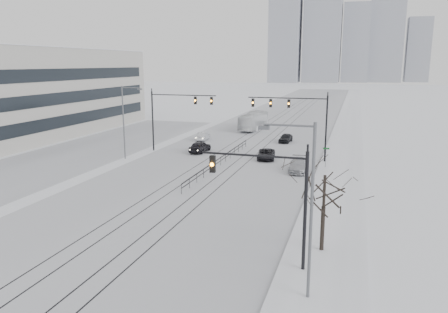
{
  "coord_description": "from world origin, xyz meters",
  "views": [
    {
      "loc": [
        14.77,
        -17.33,
        11.65
      ],
      "look_at": [
        3.28,
        20.51,
        3.2
      ],
      "focal_mm": 35.0,
      "sensor_mm": 36.0,
      "label": 1
    }
  ],
  "objects_px": {
    "sedan_nb_right": "(298,165)",
    "sedan_sb_inner": "(200,147)",
    "traffic_mast_near": "(277,193)",
    "sedan_nb_far": "(286,138)",
    "sedan_sb_outer": "(203,136)",
    "sedan_nb_front": "(266,154)",
    "box_truck": "(254,121)",
    "bare_tree": "(325,183)"
  },
  "relations": [
    {
      "from": "box_truck",
      "to": "sedan_nb_far",
      "type": "bearing_deg",
      "value": 126.95
    },
    {
      "from": "bare_tree",
      "to": "sedan_sb_inner",
      "type": "height_order",
      "value": "bare_tree"
    },
    {
      "from": "bare_tree",
      "to": "sedan_nb_far",
      "type": "height_order",
      "value": "bare_tree"
    },
    {
      "from": "sedan_sb_inner",
      "to": "sedan_nb_right",
      "type": "relative_size",
      "value": 0.91
    },
    {
      "from": "bare_tree",
      "to": "sedan_sb_outer",
      "type": "bearing_deg",
      "value": 119.83
    },
    {
      "from": "sedan_nb_front",
      "to": "traffic_mast_near",
      "type": "bearing_deg",
      "value": -85.71
    },
    {
      "from": "sedan_nb_right",
      "to": "box_truck",
      "type": "distance_m",
      "value": 31.41
    },
    {
      "from": "traffic_mast_near",
      "to": "sedan_nb_front",
      "type": "xyz_separation_m",
      "value": [
        -6.38,
        28.81,
        -3.94
      ]
    },
    {
      "from": "sedan_nb_front",
      "to": "sedan_nb_far",
      "type": "bearing_deg",
      "value": 79.82
    },
    {
      "from": "box_truck",
      "to": "bare_tree",
      "type": "bearing_deg",
      "value": 111.06
    },
    {
      "from": "traffic_mast_near",
      "to": "bare_tree",
      "type": "bearing_deg",
      "value": 51.24
    },
    {
      "from": "sedan_nb_right",
      "to": "sedan_sb_outer",
      "type": "bearing_deg",
      "value": 132.97
    },
    {
      "from": "sedan_nb_front",
      "to": "sedan_nb_right",
      "type": "distance_m",
      "value": 6.92
    },
    {
      "from": "sedan_sb_inner",
      "to": "sedan_nb_far",
      "type": "relative_size",
      "value": 1.16
    },
    {
      "from": "sedan_sb_outer",
      "to": "box_truck",
      "type": "bearing_deg",
      "value": -114.23
    },
    {
      "from": "box_truck",
      "to": "sedan_nb_front",
      "type": "bearing_deg",
      "value": 109.92
    },
    {
      "from": "traffic_mast_near",
      "to": "bare_tree",
      "type": "relative_size",
      "value": 1.15
    },
    {
      "from": "sedan_sb_outer",
      "to": "box_truck",
      "type": "distance_m",
      "value": 14.27
    },
    {
      "from": "sedan_sb_outer",
      "to": "sedan_nb_front",
      "type": "relative_size",
      "value": 0.86
    },
    {
      "from": "sedan_sb_outer",
      "to": "sedan_nb_far",
      "type": "distance_m",
      "value": 12.68
    },
    {
      "from": "traffic_mast_near",
      "to": "bare_tree",
      "type": "height_order",
      "value": "traffic_mast_near"
    },
    {
      "from": "traffic_mast_near",
      "to": "sedan_nb_far",
      "type": "xyz_separation_m",
      "value": [
        -5.94,
        41.37,
        -3.91
      ]
    },
    {
      "from": "sedan_sb_inner",
      "to": "sedan_sb_outer",
      "type": "height_order",
      "value": "sedan_sb_inner"
    },
    {
      "from": "traffic_mast_near",
      "to": "box_truck",
      "type": "distance_m",
      "value": 54.57
    },
    {
      "from": "traffic_mast_near",
      "to": "sedan_nb_far",
      "type": "distance_m",
      "value": 41.98
    },
    {
      "from": "bare_tree",
      "to": "sedan_nb_front",
      "type": "distance_m",
      "value": 27.53
    },
    {
      "from": "sedan_sb_outer",
      "to": "sedan_nb_right",
      "type": "distance_m",
      "value": 22.97
    },
    {
      "from": "sedan_nb_right",
      "to": "sedan_sb_inner",
      "type": "bearing_deg",
      "value": 150.15
    },
    {
      "from": "sedan_nb_front",
      "to": "bare_tree",
      "type": "bearing_deg",
      "value": -79.38
    },
    {
      "from": "sedan_sb_outer",
      "to": "sedan_nb_front",
      "type": "height_order",
      "value": "sedan_sb_outer"
    },
    {
      "from": "sedan_sb_inner",
      "to": "box_truck",
      "type": "relative_size",
      "value": 0.4
    },
    {
      "from": "bare_tree",
      "to": "sedan_sb_outer",
      "type": "relative_size",
      "value": 1.58
    },
    {
      "from": "bare_tree",
      "to": "box_truck",
      "type": "height_order",
      "value": "bare_tree"
    },
    {
      "from": "bare_tree",
      "to": "box_truck",
      "type": "distance_m",
      "value": 52.35
    },
    {
      "from": "box_truck",
      "to": "sedan_nb_right",
      "type": "bearing_deg",
      "value": 115.36
    },
    {
      "from": "traffic_mast_near",
      "to": "sedan_sb_outer",
      "type": "bearing_deg",
      "value": 115.1
    },
    {
      "from": "traffic_mast_near",
      "to": "sedan_nb_right",
      "type": "bearing_deg",
      "value": 94.21
    },
    {
      "from": "bare_tree",
      "to": "sedan_nb_right",
      "type": "relative_size",
      "value": 1.25
    },
    {
      "from": "traffic_mast_near",
      "to": "sedan_nb_far",
      "type": "height_order",
      "value": "traffic_mast_near"
    },
    {
      "from": "sedan_nb_far",
      "to": "bare_tree",
      "type": "bearing_deg",
      "value": -72.55
    },
    {
      "from": "sedan_sb_inner",
      "to": "sedan_sb_outer",
      "type": "relative_size",
      "value": 1.15
    },
    {
      "from": "bare_tree",
      "to": "sedan_nb_front",
      "type": "height_order",
      "value": "bare_tree"
    }
  ]
}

